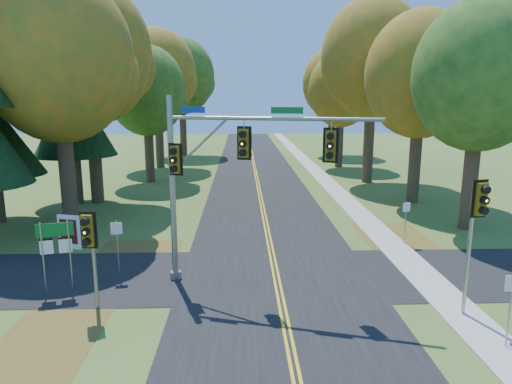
{
  "coord_description": "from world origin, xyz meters",
  "views": [
    {
      "loc": [
        -1.44,
        -16.25,
        7.38
      ],
      "look_at": [
        -0.78,
        3.99,
        3.2
      ],
      "focal_mm": 32.0,
      "sensor_mm": 36.0,
      "label": 1
    }
  ],
  "objects_px": {
    "east_signal_pole": "(477,214)",
    "route_sign_cluster": "(56,243)",
    "traffic_mast": "(220,166)",
    "info_kiosk": "(70,232)"
  },
  "relations": [
    {
      "from": "east_signal_pole",
      "to": "route_sign_cluster",
      "type": "bearing_deg",
      "value": 157.45
    },
    {
      "from": "traffic_mast",
      "to": "east_signal_pole",
      "type": "xyz_separation_m",
      "value": [
        8.52,
        -3.14,
        -1.17
      ]
    },
    {
      "from": "route_sign_cluster",
      "to": "east_signal_pole",
      "type": "bearing_deg",
      "value": -24.17
    },
    {
      "from": "route_sign_cluster",
      "to": "info_kiosk",
      "type": "xyz_separation_m",
      "value": [
        -1.52,
        5.36,
        -1.16
      ]
    },
    {
      "from": "traffic_mast",
      "to": "route_sign_cluster",
      "type": "distance_m",
      "value": 6.86
    },
    {
      "from": "traffic_mast",
      "to": "info_kiosk",
      "type": "bearing_deg",
      "value": 164.8
    },
    {
      "from": "east_signal_pole",
      "to": "route_sign_cluster",
      "type": "distance_m",
      "value": 15.05
    },
    {
      "from": "traffic_mast",
      "to": "east_signal_pole",
      "type": "height_order",
      "value": "traffic_mast"
    },
    {
      "from": "east_signal_pole",
      "to": "route_sign_cluster",
      "type": "xyz_separation_m",
      "value": [
        -14.75,
        2.52,
        -1.64
      ]
    },
    {
      "from": "traffic_mast",
      "to": "east_signal_pole",
      "type": "relative_size",
      "value": 1.66
    }
  ]
}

